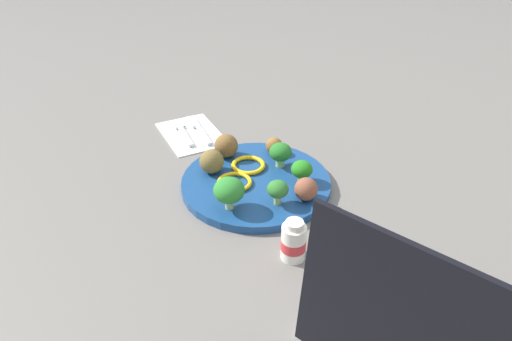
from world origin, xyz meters
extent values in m
plane|color=slate|center=(0.00, 0.00, 0.00)|extent=(4.00, 4.00, 0.00)
cylinder|color=navy|center=(0.00, 0.00, 0.01)|extent=(0.28, 0.28, 0.02)
cylinder|color=#93C879|center=(0.02, -0.07, 0.02)|extent=(0.02, 0.02, 0.02)
ellipsoid|color=#267127|center=(0.02, -0.07, 0.05)|extent=(0.04, 0.04, 0.03)
cylinder|color=#99B967|center=(-0.08, 0.01, 0.02)|extent=(0.01, 0.01, 0.02)
ellipsoid|color=#2E712C|center=(-0.08, 0.01, 0.05)|extent=(0.04, 0.04, 0.03)
cylinder|color=#9EBD83|center=(-0.05, 0.08, 0.02)|extent=(0.02, 0.02, 0.02)
ellipsoid|color=#2C7F2E|center=(-0.05, 0.08, 0.05)|extent=(0.05, 0.05, 0.04)
cylinder|color=#95C179|center=(-0.05, -0.07, 0.02)|extent=(0.01, 0.01, 0.01)
ellipsoid|color=#257E1D|center=(-0.05, -0.07, 0.04)|extent=(0.04, 0.04, 0.03)
sphere|color=brown|center=(0.07, 0.06, 0.04)|extent=(0.05, 0.05, 0.05)
sphere|color=brown|center=(-0.10, -0.04, 0.04)|extent=(0.04, 0.04, 0.04)
sphere|color=brown|center=(0.06, -0.08, 0.03)|extent=(0.03, 0.03, 0.03)
sphere|color=brown|center=(0.10, 0.01, 0.04)|extent=(0.05, 0.05, 0.05)
torus|color=yellow|center=(0.01, 0.04, 0.02)|extent=(0.07, 0.07, 0.01)
torus|color=yellow|center=(0.04, -0.01, 0.02)|extent=(0.08, 0.08, 0.01)
cube|color=white|center=(0.25, 0.02, 0.00)|extent=(0.18, 0.13, 0.01)
cube|color=silver|center=(0.24, 0.04, 0.01)|extent=(0.09, 0.02, 0.01)
cube|color=silver|center=(0.30, 0.03, 0.01)|extent=(0.03, 0.03, 0.01)
cube|color=silver|center=(0.22, 0.00, 0.01)|extent=(0.09, 0.03, 0.01)
cube|color=silver|center=(0.29, -0.01, 0.01)|extent=(0.06, 0.03, 0.01)
cylinder|color=white|center=(-0.19, 0.05, 0.03)|extent=(0.04, 0.04, 0.06)
cylinder|color=red|center=(-0.19, 0.05, 0.03)|extent=(0.04, 0.04, 0.02)
cylinder|color=silver|center=(-0.19, 0.05, 0.06)|extent=(0.03, 0.03, 0.01)
camera|label=1|loc=(-0.62, 0.38, 0.51)|focal=32.83mm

